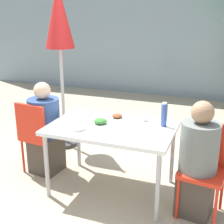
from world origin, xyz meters
name	(u,v)px	position (x,y,z in m)	size (l,w,h in m)	color
ground_plane	(112,189)	(0.00, 0.00, 0.00)	(24.00, 24.00, 0.00)	tan
building_facade	(181,29)	(0.00, 4.25, 1.50)	(10.00, 0.20, 3.00)	gray
dining_table	(112,131)	(0.00, 0.00, 0.68)	(1.28, 0.85, 0.74)	white
chair_left	(37,132)	(-0.95, 0.04, 0.52)	(0.45, 0.45, 0.88)	red
person_left	(45,131)	(-0.89, 0.11, 0.51)	(0.37, 0.37, 1.11)	#473D33
chair_right	(205,162)	(0.95, -0.04, 0.52)	(0.45, 0.45, 0.88)	red
person_right	(198,163)	(0.89, -0.11, 0.53)	(0.35, 0.35, 1.13)	#473D33
closed_umbrella	(59,24)	(-1.07, 0.88, 1.71)	(0.39, 0.39, 2.24)	#333333
plate_0	(100,122)	(-0.12, -0.01, 0.77)	(0.25, 0.25, 0.07)	white
plate_1	(117,117)	(-0.02, 0.22, 0.76)	(0.21, 0.21, 0.06)	white
bottle	(164,115)	(0.50, 0.18, 0.86)	(0.06, 0.06, 0.25)	#334C8E
drinking_cup	(144,116)	(0.27, 0.27, 0.79)	(0.07, 0.07, 0.10)	white
salad_bowl	(77,126)	(-0.29, -0.22, 0.77)	(0.16, 0.16, 0.06)	white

